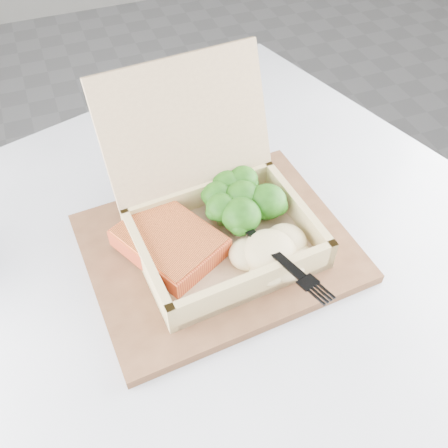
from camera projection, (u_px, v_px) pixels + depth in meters
name	position (u px, v px, depth m)	size (l,w,h in m)	color
floor	(328.00, 264.00, 1.56)	(4.00, 4.00, 0.00)	gray
cafe_table	(220.00, 354.00, 0.76)	(1.03, 1.03, 0.74)	black
serving_tray	(218.00, 248.00, 0.64)	(0.32, 0.26, 0.01)	brown
takeout_container	(212.00, 203.00, 0.62)	(0.23, 0.25, 0.19)	tan
salmon_fillet	(170.00, 242.00, 0.61)	(0.09, 0.12, 0.03)	#CF6028
broccoli_pile	(242.00, 202.00, 0.64)	(0.11, 0.11, 0.04)	#2A761A
mashed_potatoes	(270.00, 251.00, 0.59)	(0.10, 0.09, 0.04)	#CDB685
plastic_fork	(263.00, 242.00, 0.58)	(0.05, 0.15, 0.02)	black
receipt	(148.00, 181.00, 0.73)	(0.07, 0.13, 0.00)	silver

